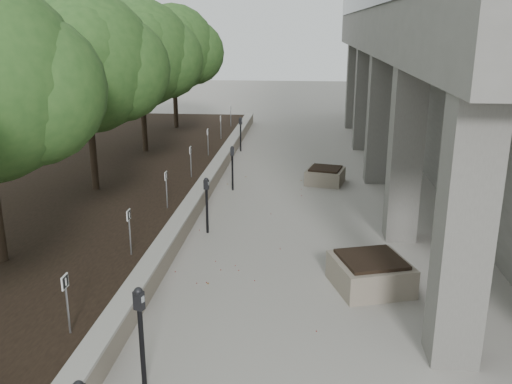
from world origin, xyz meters
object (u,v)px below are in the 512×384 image
at_px(parking_meter_3, 207,206).
at_px(parking_meter_4, 232,168).
at_px(parking_meter_5, 241,134).
at_px(planter_back, 325,175).
at_px(crabapple_tree_4, 141,76).
at_px(parking_meter_2, 142,339).
at_px(planter_front, 370,273).
at_px(crabapple_tree_5, 174,67).
at_px(crabapple_tree_3, 88,93).

distance_m(parking_meter_3, parking_meter_4, 3.67).
xyz_separation_m(parking_meter_5, planter_back, (3.26, -4.46, -0.43)).
relative_size(crabapple_tree_4, parking_meter_2, 3.49).
height_order(parking_meter_2, parking_meter_3, parking_meter_2).
xyz_separation_m(parking_meter_3, parking_meter_4, (0.13, 3.67, -0.01)).
height_order(parking_meter_4, planter_front, parking_meter_4).
bearing_deg(crabapple_tree_5, planter_back, -48.43).
bearing_deg(parking_meter_4, parking_meter_3, -98.28).
bearing_deg(parking_meter_3, crabapple_tree_3, 161.91).
bearing_deg(parking_meter_5, crabapple_tree_3, -99.61).
distance_m(crabapple_tree_4, planter_back, 7.57).
bearing_deg(parking_meter_2, crabapple_tree_3, 135.45).
distance_m(crabapple_tree_4, parking_meter_4, 5.62).
height_order(crabapple_tree_3, planter_back, crabapple_tree_3).
distance_m(crabapple_tree_5, planter_front, 16.66).
relative_size(parking_meter_2, parking_meter_3, 1.11).
bearing_deg(parking_meter_3, parking_meter_4, 100.40).
height_order(crabapple_tree_3, planter_front, crabapple_tree_3).
distance_m(crabapple_tree_3, parking_meter_4, 4.70).
bearing_deg(parking_meter_5, crabapple_tree_5, 153.93).
bearing_deg(parking_meter_5, planter_back, -38.27).
distance_m(parking_meter_2, parking_meter_5, 15.23).
height_order(parking_meter_2, parking_meter_4, parking_meter_2).
bearing_deg(parking_meter_4, planter_front, -67.06).
distance_m(crabapple_tree_5, parking_meter_2, 18.71).
relative_size(parking_meter_3, parking_meter_4, 1.01).
height_order(crabapple_tree_4, parking_meter_4, crabapple_tree_4).
relative_size(crabapple_tree_5, planter_front, 4.05).
bearing_deg(crabapple_tree_5, planter_front, -63.87).
height_order(crabapple_tree_4, parking_meter_2, crabapple_tree_4).
xyz_separation_m(crabapple_tree_3, crabapple_tree_5, (0.00, 10.00, 0.00)).
bearing_deg(crabapple_tree_4, planter_back, -20.16).
distance_m(crabapple_tree_4, parking_meter_2, 13.90).
bearing_deg(parking_meter_3, crabapple_tree_5, 118.96).
distance_m(crabapple_tree_3, crabapple_tree_4, 5.00).
bearing_deg(crabapple_tree_3, crabapple_tree_4, 90.00).
distance_m(crabapple_tree_4, planter_front, 12.45).
bearing_deg(parking_meter_3, parking_meter_2, -75.77).
relative_size(crabapple_tree_3, parking_meter_5, 3.94).
bearing_deg(parking_meter_2, crabapple_tree_4, 126.65).
bearing_deg(planter_front, parking_meter_5, 108.36).
xyz_separation_m(parking_meter_3, planter_back, (2.99, 4.70, -0.44)).
relative_size(crabapple_tree_3, planter_back, 4.86).
relative_size(crabapple_tree_3, parking_meter_4, 3.92).
relative_size(parking_meter_3, planter_front, 1.04).
height_order(crabapple_tree_3, parking_meter_4, crabapple_tree_3).
xyz_separation_m(crabapple_tree_3, parking_meter_4, (3.72, 1.55, -2.43)).
relative_size(parking_meter_2, parking_meter_4, 1.12).
bearing_deg(planter_back, parking_meter_3, -122.41).
xyz_separation_m(crabapple_tree_3, parking_meter_5, (3.32, 7.05, -2.43)).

